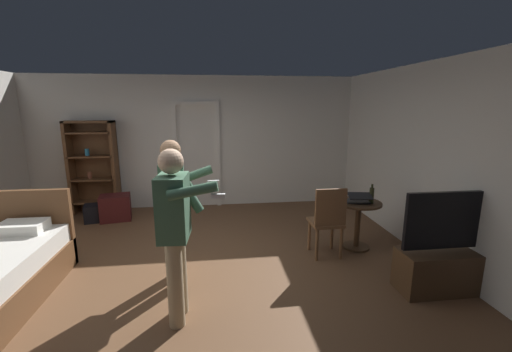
{
  "coord_description": "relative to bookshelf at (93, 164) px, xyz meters",
  "views": [
    {
      "loc": [
        0.37,
        -3.76,
        2.05
      ],
      "look_at": [
        0.86,
        0.11,
        1.2
      ],
      "focal_mm": 22.94,
      "sensor_mm": 36.0,
      "label": 1
    }
  ],
  "objects": [
    {
      "name": "suitcase_dark",
      "position": [
        0.26,
        -0.52,
        -0.8
      ],
      "size": [
        0.66,
        0.47,
        0.3
      ],
      "primitive_type": "cube",
      "rotation": [
        0.0,
        0.0,
        0.25
      ],
      "color": "black",
      "rests_on": "ground_plane"
    },
    {
      "name": "wooden_chair",
      "position": [
        3.79,
        -2.45,
        -0.41
      ],
      "size": [
        0.43,
        0.43,
        0.99
      ],
      "color": "brown",
      "rests_on": "ground_plane"
    },
    {
      "name": "person_striped_shirt",
      "position": [
        1.83,
        -2.83,
        0.02
      ],
      "size": [
        0.67,
        0.62,
        1.68
      ],
      "color": "tan",
      "rests_on": "ground_plane"
    },
    {
      "name": "tv_flatscreen",
      "position": [
        4.83,
        -3.43,
        -0.62
      ],
      "size": [
        1.09,
        0.4,
        1.16
      ],
      "color": "#4C331E",
      "rests_on": "ground_plane"
    },
    {
      "name": "person_blue_shirt",
      "position": [
        1.93,
        -3.56,
        0.0
      ],
      "size": [
        0.61,
        0.55,
        1.68
      ],
      "color": "tan",
      "rests_on": "ground_plane"
    },
    {
      "name": "side_table",
      "position": [
        4.33,
        -2.23,
        -0.48
      ],
      "size": [
        0.63,
        0.63,
        0.7
      ],
      "color": "#4C331E",
      "rests_on": "ground_plane"
    },
    {
      "name": "ground_plane",
      "position": [
        1.94,
        -2.73,
        -0.95
      ],
      "size": [
        7.03,
        7.03,
        0.0
      ],
      "primitive_type": "plane",
      "color": "brown"
    },
    {
      "name": "bottle_on_table",
      "position": [
        4.47,
        -2.31,
        -0.14
      ],
      "size": [
        0.06,
        0.06,
        0.28
      ],
      "color": "#303118",
      "rests_on": "side_table"
    },
    {
      "name": "bookshelf",
      "position": [
        0.0,
        0.0,
        0.0
      ],
      "size": [
        0.87,
        0.32,
        1.77
      ],
      "color": "brown",
      "rests_on": "ground_plane"
    },
    {
      "name": "suitcase_small",
      "position": [
        0.49,
        -0.53,
        -0.72
      ],
      "size": [
        0.58,
        0.49,
        0.46
      ],
      "primitive_type": "cube",
      "rotation": [
        0.0,
        0.0,
        0.19
      ],
      "color": "#4C1919",
      "rests_on": "ground_plane"
    },
    {
      "name": "wall_back",
      "position": [
        1.94,
        0.23,
        0.36
      ],
      "size": [
        6.63,
        0.12,
        2.62
      ],
      "primitive_type": "cube",
      "color": "silver",
      "rests_on": "ground_plane"
    },
    {
      "name": "wall_right",
      "position": [
        5.19,
        -2.73,
        0.36
      ],
      "size": [
        0.12,
        6.03,
        2.62
      ],
      "primitive_type": "cube",
      "color": "silver",
      "rests_on": "ground_plane"
    },
    {
      "name": "doorway_frame",
      "position": [
        1.95,
        0.15,
        0.27
      ],
      "size": [
        0.93,
        0.08,
        2.13
      ],
      "color": "white",
      "rests_on": "ground_plane"
    },
    {
      "name": "laptop",
      "position": [
        4.29,
        -2.27,
        -0.2
      ],
      "size": [
        0.37,
        0.38,
        0.15
      ],
      "color": "black",
      "rests_on": "side_table"
    }
  ]
}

